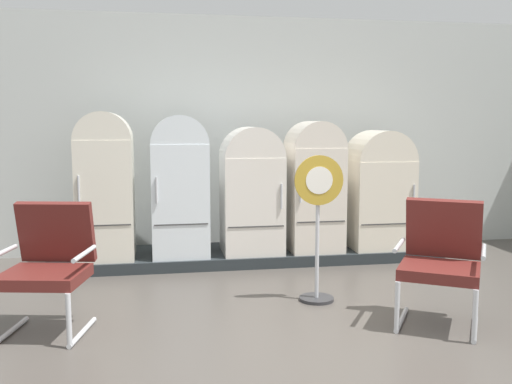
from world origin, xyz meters
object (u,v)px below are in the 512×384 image
at_px(refrigerator_0, 105,181).
at_px(refrigerator_4, 379,187).
at_px(refrigerator_1, 179,181).
at_px(refrigerator_2, 252,187).
at_px(armchair_right, 441,256).
at_px(refrigerator_3, 314,182).
at_px(sign_stand, 318,232).
at_px(armchair_left, 49,261).

xyz_separation_m(refrigerator_0, refrigerator_4, (3.20, 0.01, -0.13)).
distance_m(refrigerator_1, refrigerator_2, 0.83).
bearing_deg(armchair_right, refrigerator_2, 117.60).
bearing_deg(refrigerator_3, sign_stand, -104.25).
bearing_deg(refrigerator_1, refrigerator_4, -0.89).
xyz_separation_m(refrigerator_1, sign_stand, (1.18, -1.58, -0.32)).
distance_m(refrigerator_3, armchair_left, 3.30).
distance_m(refrigerator_1, armchair_right, 3.09).
relative_size(refrigerator_2, refrigerator_4, 1.03).
xyz_separation_m(refrigerator_0, refrigerator_2, (1.64, 0.02, -0.10)).
bearing_deg(refrigerator_2, refrigerator_1, 177.68).
distance_m(refrigerator_0, refrigerator_1, 0.82).
bearing_deg(sign_stand, refrigerator_4, 51.95).
height_order(refrigerator_2, sign_stand, refrigerator_2).
xyz_separation_m(refrigerator_0, refrigerator_1, (0.82, 0.05, -0.02)).
xyz_separation_m(armchair_right, sign_stand, (-0.83, 0.73, 0.09)).
height_order(refrigerator_1, refrigerator_3, refrigerator_1).
height_order(refrigerator_3, armchair_left, refrigerator_3).
bearing_deg(refrigerator_0, sign_stand, -37.30).
relative_size(refrigerator_0, armchair_left, 1.62).
xyz_separation_m(refrigerator_1, armchair_left, (-1.10, -1.92, -0.41)).
height_order(refrigerator_0, sign_stand, refrigerator_0).
height_order(refrigerator_4, armchair_left, refrigerator_4).
height_order(refrigerator_3, sign_stand, refrigerator_3).
distance_m(refrigerator_3, sign_stand, 1.62).
bearing_deg(armchair_right, refrigerator_1, 131.19).
distance_m(refrigerator_3, refrigerator_4, 0.81).
xyz_separation_m(armchair_left, sign_stand, (2.29, 0.35, 0.09)).
bearing_deg(refrigerator_2, refrigerator_0, -179.38).
xyz_separation_m(refrigerator_2, refrigerator_3, (0.75, 0.01, 0.04)).
height_order(armchair_right, sign_stand, sign_stand).
distance_m(refrigerator_0, sign_stand, 2.54).
xyz_separation_m(refrigerator_1, armchair_right, (2.01, -2.30, -0.41)).
xyz_separation_m(refrigerator_1, refrigerator_2, (0.83, -0.03, -0.08)).
xyz_separation_m(refrigerator_1, refrigerator_4, (2.39, -0.04, -0.11)).
xyz_separation_m(refrigerator_0, sign_stand, (2.00, -1.52, -0.34)).
bearing_deg(armchair_left, refrigerator_4, 28.38).
xyz_separation_m(refrigerator_1, refrigerator_3, (1.58, -0.03, -0.04)).
distance_m(armchair_right, sign_stand, 1.11).
height_order(armchair_left, armchair_right, same).
bearing_deg(sign_stand, refrigerator_2, 103.00).
bearing_deg(sign_stand, armchair_right, -41.18).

